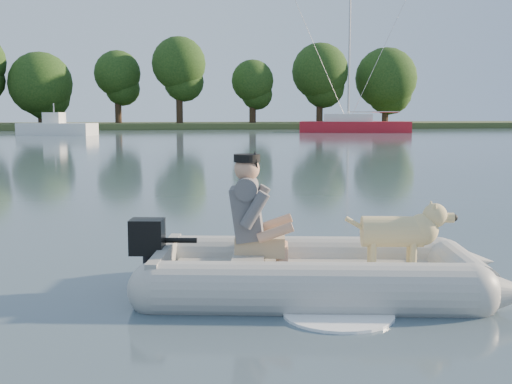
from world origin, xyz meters
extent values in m
plane|color=slate|center=(0.00, 0.00, 0.00)|extent=(160.00, 160.00, 0.00)
cube|color=#47512D|center=(0.00, 62.00, 0.25)|extent=(160.00, 12.00, 0.70)
cylinder|color=#332316|center=(-9.90, 61.33, 1.47)|extent=(0.70, 0.70, 2.94)
sphere|color=#30511B|center=(-9.90, 61.33, 4.49)|extent=(6.27, 6.27, 6.27)
cylinder|color=#332316|center=(-2.42, 61.95, 1.84)|extent=(0.70, 0.70, 3.67)
sphere|color=#30511B|center=(-2.42, 61.95, 5.61)|extent=(4.69, 4.69, 4.69)
cylinder|color=#332316|center=(3.70, 60.15, 2.15)|extent=(0.70, 0.70, 4.29)
sphere|color=#30511B|center=(3.70, 60.15, 6.56)|extent=(5.43, 5.43, 5.43)
cylinder|color=#332316|center=(11.30, 60.43, 1.61)|extent=(0.70, 0.70, 3.21)
sphere|color=#30511B|center=(11.30, 60.43, 4.91)|extent=(4.41, 4.41, 4.41)
cylinder|color=#332316|center=(18.70, 61.04, 1.97)|extent=(0.70, 0.70, 3.94)
sphere|color=#30511B|center=(18.70, 61.04, 6.02)|extent=(6.03, 6.03, 6.03)
cylinder|color=#332316|center=(26.27, 61.31, 1.76)|extent=(0.70, 0.70, 3.52)
sphere|color=#30511B|center=(26.27, 61.31, 5.37)|extent=(6.68, 6.68, 6.68)
cube|color=#AD131F|center=(17.47, 46.22, 0.34)|extent=(9.58, 5.53, 1.15)
cube|color=white|center=(16.93, 46.40, 1.20)|extent=(4.46, 3.23, 0.69)
cylinder|color=#A5A5AA|center=(16.93, 46.40, 6.65)|extent=(0.18, 0.18, 11.47)
camera|label=1|loc=(-0.88, -5.67, 1.70)|focal=45.00mm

